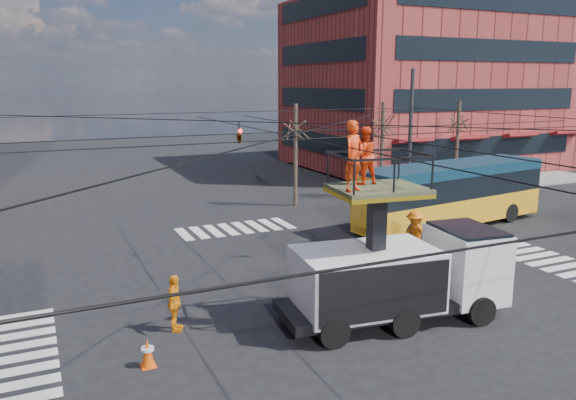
{
  "coord_description": "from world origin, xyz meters",
  "views": [
    {
      "loc": [
        -8.98,
        -15.9,
        7.24
      ],
      "look_at": [
        -0.56,
        2.42,
        2.98
      ],
      "focal_mm": 35.0,
      "sensor_mm": 36.0,
      "label": 1
    }
  ],
  "objects_px": {
    "worker_ground": "(175,303)",
    "city_bus": "(451,193)",
    "utility_truck": "(399,257)",
    "traffic_cone": "(148,353)",
    "flagger": "(415,235)"
  },
  "relations": [
    {
      "from": "utility_truck",
      "to": "city_bus",
      "type": "height_order",
      "value": "utility_truck"
    },
    {
      "from": "traffic_cone",
      "to": "flagger",
      "type": "height_order",
      "value": "flagger"
    },
    {
      "from": "worker_ground",
      "to": "flagger",
      "type": "xyz_separation_m",
      "value": [
        10.68,
        2.7,
        0.17
      ]
    },
    {
      "from": "traffic_cone",
      "to": "flagger",
      "type": "distance_m",
      "value": 12.69
    },
    {
      "from": "worker_ground",
      "to": "flagger",
      "type": "bearing_deg",
      "value": -51.64
    },
    {
      "from": "city_bus",
      "to": "traffic_cone",
      "type": "xyz_separation_m",
      "value": [
        -16.86,
        -8.25,
        -1.34
      ]
    },
    {
      "from": "utility_truck",
      "to": "flagger",
      "type": "xyz_separation_m",
      "value": [
        4.23,
        4.73,
        -0.98
      ]
    },
    {
      "from": "traffic_cone",
      "to": "flagger",
      "type": "relative_size",
      "value": 0.38
    },
    {
      "from": "traffic_cone",
      "to": "worker_ground",
      "type": "distance_m",
      "value": 2.22
    },
    {
      "from": "worker_ground",
      "to": "city_bus",
      "type": "bearing_deg",
      "value": -43.58
    },
    {
      "from": "utility_truck",
      "to": "city_bus",
      "type": "relative_size",
      "value": 0.64
    },
    {
      "from": "utility_truck",
      "to": "traffic_cone",
      "type": "height_order",
      "value": "utility_truck"
    },
    {
      "from": "traffic_cone",
      "to": "city_bus",
      "type": "bearing_deg",
      "value": 26.08
    },
    {
      "from": "worker_ground",
      "to": "flagger",
      "type": "distance_m",
      "value": 11.01
    },
    {
      "from": "flagger",
      "to": "utility_truck",
      "type": "bearing_deg",
      "value": -49.94
    }
  ]
}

